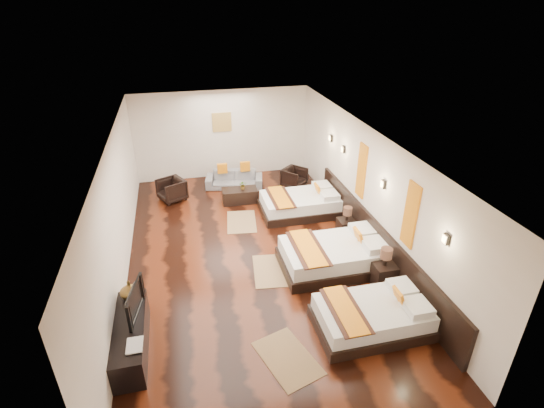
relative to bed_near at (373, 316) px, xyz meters
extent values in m
cube|color=black|center=(-1.70, 2.83, -0.26)|extent=(5.50, 9.50, 0.01)
cube|color=white|center=(-1.70, 2.83, 2.54)|extent=(5.50, 9.50, 0.01)
cube|color=silver|center=(-1.70, 7.58, 1.14)|extent=(5.50, 0.01, 2.80)
cube|color=silver|center=(-4.45, 2.83, 1.14)|extent=(0.01, 9.50, 2.80)
cube|color=silver|center=(1.05, 2.83, 1.14)|extent=(0.01, 9.50, 2.80)
cube|color=black|center=(1.01, 2.03, 0.19)|extent=(0.08, 6.60, 0.90)
cube|color=black|center=(-0.03, 0.00, -0.16)|extent=(2.01, 1.25, 0.21)
cube|color=white|center=(-0.03, 0.00, 0.09)|extent=(1.92, 1.15, 0.29)
cube|color=orange|center=(0.45, 0.00, 0.35)|extent=(0.15, 0.31, 0.31)
cube|color=#38190F|center=(-0.55, 0.00, 0.25)|extent=(0.53, 1.27, 0.02)
cube|color=orange|center=(-0.55, 0.00, 0.26)|extent=(0.36, 1.27, 0.02)
cube|color=black|center=(-0.03, 1.90, -0.14)|extent=(2.30, 1.43, 0.24)
cube|color=white|center=(-0.03, 1.90, 0.14)|extent=(2.19, 1.32, 0.33)
cube|color=orange|center=(0.52, 1.90, 0.44)|extent=(0.17, 0.35, 0.35)
cube|color=#38190F|center=(-0.63, 1.90, 0.32)|extent=(0.60, 1.45, 0.02)
cube|color=orange|center=(-0.63, 1.90, 0.33)|extent=(0.42, 1.45, 0.02)
cube|color=black|center=(-0.03, 4.48, -0.15)|extent=(2.11, 1.31, 0.22)
cube|color=white|center=(-0.03, 4.48, 0.11)|extent=(2.01, 1.21, 0.30)
cube|color=orange|center=(0.48, 4.48, 0.38)|extent=(0.16, 0.32, 0.33)
cube|color=#38190F|center=(-0.58, 4.48, 0.27)|extent=(0.55, 1.33, 0.02)
cube|color=orange|center=(-0.58, 4.48, 0.29)|extent=(0.38, 1.33, 0.02)
cube|color=black|center=(0.75, 1.09, -0.01)|extent=(0.45, 0.45, 0.50)
cylinder|color=black|center=(0.75, 1.09, 0.33)|extent=(0.08, 0.08, 0.20)
cylinder|color=#3F2619|center=(0.75, 1.09, 0.51)|extent=(0.24, 0.24, 0.22)
cube|color=black|center=(0.75, 3.06, -0.04)|extent=(0.40, 0.40, 0.45)
cylinder|color=black|center=(0.75, 3.06, 0.28)|extent=(0.07, 0.07, 0.18)
cylinder|color=#3F2619|center=(0.75, 3.06, 0.44)|extent=(0.22, 0.22, 0.20)
cube|color=olive|center=(-1.68, -0.35, -0.26)|extent=(1.07, 1.37, 0.01)
cube|color=olive|center=(-1.40, 2.07, -0.26)|extent=(0.90, 1.29, 0.01)
cube|color=olive|center=(-1.67, 4.34, -0.26)|extent=(0.90, 1.29, 0.01)
cube|color=black|center=(-4.20, 0.47, 0.01)|extent=(0.50, 1.80, 0.55)
imported|color=black|center=(-4.15, 0.72, 0.55)|extent=(0.29, 0.92, 0.53)
imported|color=black|center=(-4.20, -0.04, 0.30)|extent=(0.26, 0.35, 0.03)
imported|color=brown|center=(-4.20, 1.14, 0.47)|extent=(0.38, 0.38, 0.36)
imported|color=slate|center=(-1.52, 6.56, -0.01)|extent=(1.83, 1.03, 0.51)
imported|color=black|center=(-3.42, 6.09, 0.06)|extent=(0.94, 0.93, 0.64)
imported|color=black|center=(0.30, 6.17, 0.04)|extent=(0.92, 0.92, 0.60)
cube|color=black|center=(-1.52, 5.51, -0.06)|extent=(1.02, 0.54, 0.40)
imported|color=#29521B|center=(-1.42, 5.51, 0.26)|extent=(0.24, 0.21, 0.25)
cube|color=#D86014|center=(1.03, 0.93, 1.44)|extent=(0.04, 0.40, 1.30)
cube|color=#D86014|center=(1.03, 3.13, 1.44)|extent=(0.04, 0.40, 1.30)
cube|color=black|center=(1.01, -0.17, 1.59)|extent=(0.06, 0.12, 0.18)
cube|color=#FFD18C|center=(0.98, -0.17, 1.59)|extent=(0.02, 0.10, 0.14)
cube|color=black|center=(1.01, 2.03, 1.59)|extent=(0.06, 0.12, 0.18)
cube|color=#FFD18C|center=(0.98, 2.03, 1.59)|extent=(0.02, 0.10, 0.14)
cube|color=black|center=(1.01, 4.23, 1.59)|extent=(0.06, 0.12, 0.18)
cube|color=#FFD18C|center=(0.98, 4.23, 1.59)|extent=(0.02, 0.10, 0.14)
cube|color=black|center=(1.01, 5.13, 1.59)|extent=(0.06, 0.12, 0.18)
cube|color=#FFD18C|center=(0.98, 5.13, 1.59)|extent=(0.02, 0.10, 0.14)
cube|color=#AD873F|center=(-1.70, 7.56, 1.54)|extent=(0.60, 0.04, 0.60)
camera|label=1|loc=(-3.06, -5.02, 5.17)|focal=27.05mm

